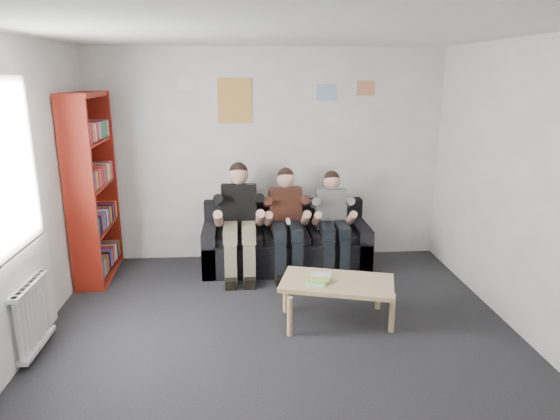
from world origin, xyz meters
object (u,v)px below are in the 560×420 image
bookshelf (93,188)px  coffee_table (337,286)px  sofa (285,244)px  person_left (239,221)px  person_right (333,223)px  person_middle (287,222)px

bookshelf → coffee_table: 3.05m
sofa → person_left: bearing=-161.0°
bookshelf → person_right: bookshelf is taller
sofa → bookshelf: 2.41m
coffee_table → person_middle: person_middle is taller
coffee_table → person_left: person_left is taller
sofa → person_left: size_ratio=1.53×
person_left → person_middle: (0.57, 0.00, -0.03)m
sofa → person_right: (0.57, -0.19, 0.33)m
bookshelf → person_left: size_ratio=1.62×
person_left → person_right: size_ratio=1.10×
coffee_table → person_right: 1.39m
bookshelf → person_left: 1.74m
sofa → person_left: person_left is taller
bookshelf → person_left: bearing=-2.8°
person_middle → person_right: person_middle is taller
person_left → person_right: person_left is taller
sofa → person_left: 0.71m
coffee_table → person_right: size_ratio=0.88×
person_left → person_right: bearing=2.6°
sofa → coffee_table: (0.38, -1.55, 0.09)m
sofa → person_right: 0.69m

